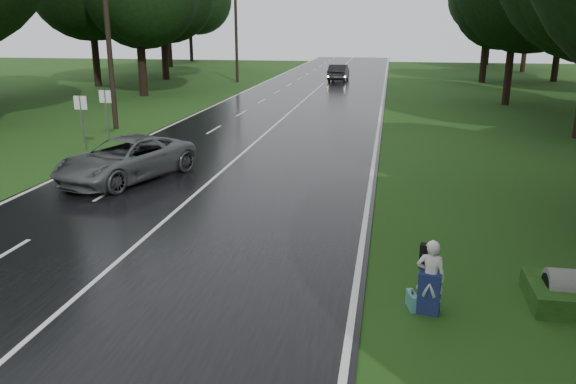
% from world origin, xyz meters
% --- Properties ---
extents(ground, '(160.00, 160.00, 0.00)m').
position_xyz_m(ground, '(0.00, 0.00, 0.00)').
color(ground, '#1F4314').
rests_on(ground, ground).
extents(road, '(12.00, 140.00, 0.04)m').
position_xyz_m(road, '(0.00, 20.00, 0.02)').
color(road, black).
rests_on(road, ground).
extents(lane_center, '(0.12, 140.00, 0.01)m').
position_xyz_m(lane_center, '(0.00, 20.00, 0.04)').
color(lane_center, silver).
rests_on(lane_center, road).
extents(grey_car, '(4.39, 6.12, 1.55)m').
position_xyz_m(grey_car, '(-3.12, 9.53, 0.81)').
color(grey_car, '#4E5153').
rests_on(grey_car, road).
extents(far_car, '(1.83, 4.94, 1.62)m').
position_xyz_m(far_car, '(1.19, 48.73, 0.85)').
color(far_car, black).
rests_on(far_car, road).
extents(hitchhiker, '(0.63, 0.59, 1.56)m').
position_xyz_m(hitchhiker, '(7.29, 1.08, 0.72)').
color(hitchhiker, silver).
rests_on(hitchhiker, ground).
extents(suitcase, '(0.25, 0.50, 0.34)m').
position_xyz_m(suitcase, '(6.97, 1.19, 0.17)').
color(suitcase, teal).
rests_on(suitcase, ground).
extents(utility_pole_mid, '(1.80, 0.28, 9.63)m').
position_xyz_m(utility_pole_mid, '(-8.50, 19.61, 0.00)').
color(utility_pole_mid, black).
rests_on(utility_pole_mid, ground).
extents(utility_pole_far, '(1.80, 0.28, 9.23)m').
position_xyz_m(utility_pole_far, '(-8.50, 45.72, 0.00)').
color(utility_pole_far, black).
rests_on(utility_pole_far, ground).
extents(road_sign_a, '(0.60, 0.10, 2.51)m').
position_xyz_m(road_sign_a, '(-7.20, 13.87, 0.00)').
color(road_sign_a, white).
rests_on(road_sign_a, ground).
extents(road_sign_b, '(0.60, 0.10, 2.50)m').
position_xyz_m(road_sign_b, '(-7.20, 16.19, 0.00)').
color(road_sign_b, white).
rests_on(road_sign_b, ground).
extents(tree_left_e, '(9.01, 9.01, 14.07)m').
position_xyz_m(tree_left_e, '(-13.09, 33.95, 0.00)').
color(tree_left_e, black).
rests_on(tree_left_e, ground).
extents(tree_left_f, '(9.21, 9.21, 14.39)m').
position_xyz_m(tree_left_f, '(-16.53, 47.41, 0.00)').
color(tree_left_f, black).
rests_on(tree_left_f, ground).
extents(tree_right_e, '(9.28, 9.28, 14.50)m').
position_xyz_m(tree_right_e, '(14.47, 33.41, 0.00)').
color(tree_right_e, black).
rests_on(tree_right_e, ground).
extents(tree_right_f, '(8.23, 8.23, 12.86)m').
position_xyz_m(tree_right_f, '(15.20, 50.04, 0.00)').
color(tree_right_f, black).
rests_on(tree_right_f, ground).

